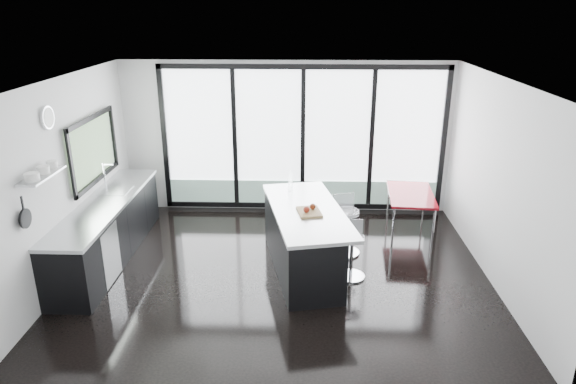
{
  "coord_description": "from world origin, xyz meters",
  "views": [
    {
      "loc": [
        0.33,
        -6.69,
        3.72
      ],
      "look_at": [
        0.1,
        0.3,
        1.15
      ],
      "focal_mm": 32.0,
      "sensor_mm": 36.0,
      "label": 1
    }
  ],
  "objects_px": {
    "bar_stool_far": "(346,232)",
    "island": "(301,238)",
    "red_table": "(409,212)",
    "bar_stool_near": "(351,257)"
  },
  "relations": [
    {
      "from": "bar_stool_near",
      "to": "red_table",
      "type": "relative_size",
      "value": 0.51
    },
    {
      "from": "bar_stool_near",
      "to": "bar_stool_far",
      "type": "bearing_deg",
      "value": 91.56
    },
    {
      "from": "bar_stool_near",
      "to": "bar_stool_far",
      "type": "xyz_separation_m",
      "value": [
        -0.03,
        0.75,
        0.04
      ]
    },
    {
      "from": "island",
      "to": "red_table",
      "type": "relative_size",
      "value": 1.91
    },
    {
      "from": "bar_stool_far",
      "to": "island",
      "type": "bearing_deg",
      "value": -159.83
    },
    {
      "from": "island",
      "to": "bar_stool_far",
      "type": "relative_size",
      "value": 3.37
    },
    {
      "from": "island",
      "to": "red_table",
      "type": "xyz_separation_m",
      "value": [
        1.85,
        1.4,
        -0.14
      ]
    },
    {
      "from": "bar_stool_near",
      "to": "red_table",
      "type": "height_order",
      "value": "red_table"
    },
    {
      "from": "island",
      "to": "red_table",
      "type": "distance_m",
      "value": 2.33
    },
    {
      "from": "bar_stool_near",
      "to": "bar_stool_far",
      "type": "distance_m",
      "value": 0.76
    }
  ]
}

